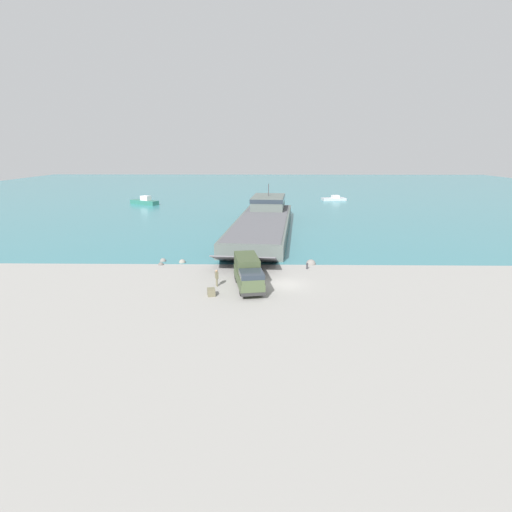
% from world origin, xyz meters
% --- Properties ---
extents(ground_plane, '(240.00, 240.00, 0.00)m').
position_xyz_m(ground_plane, '(0.00, 0.00, 0.00)').
color(ground_plane, gray).
extents(water_surface, '(240.00, 180.00, 0.01)m').
position_xyz_m(water_surface, '(0.00, 97.32, 0.00)').
color(water_surface, teal).
rests_on(water_surface, ground_plane).
extents(landing_craft, '(12.22, 43.88, 7.07)m').
position_xyz_m(landing_craft, '(-2.09, 30.46, 1.66)').
color(landing_craft, '#56605B').
rests_on(landing_craft, ground_plane).
extents(military_truck, '(3.51, 7.68, 3.00)m').
position_xyz_m(military_truck, '(-3.75, -0.97, 1.56)').
color(military_truck, '#475638').
rests_on(military_truck, ground_plane).
extents(soldier_on_ramp, '(0.41, 0.50, 1.77)m').
position_xyz_m(soldier_on_ramp, '(-7.01, -0.77, 1.03)').
color(soldier_on_ramp, '#6B664C').
rests_on(soldier_on_ramp, ground_plane).
extents(moored_boat_a, '(6.81, 3.72, 1.40)m').
position_xyz_m(moored_boat_a, '(17.46, 71.41, 0.46)').
color(moored_boat_a, '#B7BABF').
rests_on(moored_boat_a, ground_plane).
extents(moored_boat_b, '(8.05, 5.86, 2.24)m').
position_xyz_m(moored_boat_b, '(-32.62, 62.12, 0.74)').
color(moored_boat_b, '#2D7060').
rests_on(moored_boat_b, ground_plane).
extents(moored_boat_c, '(5.35, 9.05, 1.52)m').
position_xyz_m(moored_boat_c, '(-0.63, 68.71, 0.50)').
color(moored_boat_c, white).
rests_on(moored_boat_c, ground_plane).
extents(mooring_bollard, '(0.26, 0.26, 0.74)m').
position_xyz_m(mooring_bollard, '(2.99, 5.58, 0.40)').
color(mooring_bollard, '#333338').
rests_on(mooring_bollard, ground_plane).
extents(cargo_crate, '(0.89, 1.00, 0.71)m').
position_xyz_m(cargo_crate, '(-7.24, -3.51, 0.36)').
color(cargo_crate, '#6B664C').
rests_on(cargo_crate, ground_plane).
extents(shoreline_rock_a, '(0.84, 0.84, 0.84)m').
position_xyz_m(shoreline_rock_a, '(-12.35, 8.04, 0.00)').
color(shoreline_rock_a, gray).
rests_on(shoreline_rock_a, ground_plane).
extents(shoreline_rock_b, '(1.21, 1.21, 1.21)m').
position_xyz_m(shoreline_rock_b, '(3.68, 7.58, 0.00)').
color(shoreline_rock_b, gray).
rests_on(shoreline_rock_b, ground_plane).
extents(shoreline_rock_c, '(0.78, 0.78, 0.78)m').
position_xyz_m(shoreline_rock_c, '(-14.90, 8.63, 0.00)').
color(shoreline_rock_c, gray).
rests_on(shoreline_rock_c, ground_plane).
extents(shoreline_rock_d, '(0.64, 0.64, 0.64)m').
position_xyz_m(shoreline_rock_d, '(-14.78, 7.02, 0.00)').
color(shoreline_rock_d, '#66605B').
rests_on(shoreline_rock_d, ground_plane).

